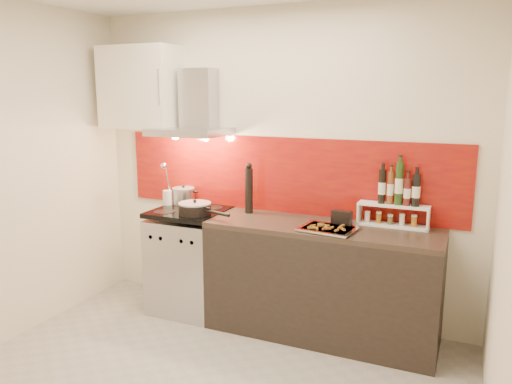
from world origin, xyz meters
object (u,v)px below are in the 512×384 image
at_px(counter, 322,280).
at_px(pepper_mill, 249,189).
at_px(stock_pot, 184,196).
at_px(range_stove, 190,261).
at_px(saute_pan, 196,208).
at_px(baking_tray, 328,229).

bearing_deg(counter, pepper_mill, 168.54).
bearing_deg(stock_pot, counter, -7.57).
height_order(range_stove, saute_pan, saute_pan).
xyz_separation_m(counter, baking_tray, (0.07, -0.13, 0.47)).
xyz_separation_m(stock_pot, pepper_mill, (0.67, -0.04, 0.12)).
distance_m(range_stove, stock_pot, 0.60).
bearing_deg(baking_tray, counter, 119.97).
distance_m(range_stove, saute_pan, 0.55).
bearing_deg(range_stove, saute_pan, -40.04).
relative_size(stock_pot, saute_pan, 0.39).
relative_size(counter, stock_pot, 8.95).
distance_m(stock_pot, baking_tray, 1.48).
relative_size(range_stove, pepper_mill, 2.11).
bearing_deg(saute_pan, stock_pot, 135.27).
relative_size(stock_pot, baking_tray, 0.46).
bearing_deg(range_stove, counter, 0.23).
xyz_separation_m(range_stove, baking_tray, (1.27, -0.12, 0.47)).
relative_size(range_stove, saute_pan, 1.76).
relative_size(range_stove, baking_tray, 2.10).
bearing_deg(stock_pot, pepper_mill, -3.49).
xyz_separation_m(range_stove, counter, (1.20, 0.00, 0.01)).
relative_size(pepper_mill, baking_tray, 1.00).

